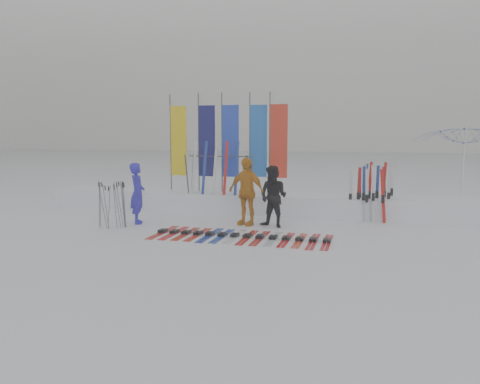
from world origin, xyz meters
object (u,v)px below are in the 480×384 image
(person_blue, at_px, (137,193))
(ski_rack, at_px, (219,169))
(tent_canopy, at_px, (465,169))
(person_yellow, at_px, (246,191))
(ski_row, at_px, (241,236))
(person_black, at_px, (273,197))

(person_blue, relative_size, ski_rack, 0.83)
(ski_rack, bearing_deg, tent_canopy, 12.95)
(person_blue, height_order, tent_canopy, tent_canopy)
(person_yellow, xyz_separation_m, tent_canopy, (6.05, 3.52, 0.49))
(tent_canopy, bearing_deg, person_blue, -155.48)
(tent_canopy, xyz_separation_m, ski_row, (-5.77, -5.09, -1.37))
(tent_canopy, height_order, ski_rack, tent_canopy)
(tent_canopy, relative_size, ski_rack, 1.53)
(person_blue, distance_m, tent_canopy, 9.91)
(person_yellow, xyz_separation_m, ski_rack, (-1.36, 1.82, 0.46))
(person_black, distance_m, ski_row, 1.73)
(person_black, height_order, ski_row, person_black)
(person_blue, distance_m, ski_row, 3.48)
(person_black, distance_m, ski_rack, 2.93)
(person_blue, height_order, person_yellow, person_yellow)
(person_yellow, distance_m, tent_canopy, 7.01)
(person_yellow, bearing_deg, person_blue, -151.66)
(ski_rack, bearing_deg, person_yellow, -53.25)
(person_black, distance_m, person_yellow, 0.79)
(person_blue, bearing_deg, person_yellow, -106.13)
(ski_rack, bearing_deg, person_black, -42.06)
(person_blue, bearing_deg, ski_rack, -61.06)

